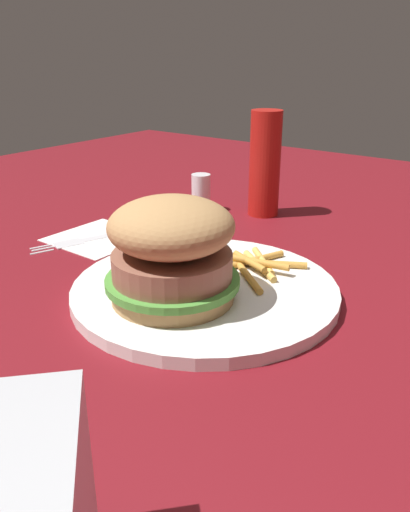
% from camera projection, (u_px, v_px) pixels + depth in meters
% --- Properties ---
extents(ground_plane, '(1.60, 1.60, 0.00)m').
position_uv_depth(ground_plane, '(197.00, 308.00, 0.49)').
color(ground_plane, maroon).
extents(plate, '(0.26, 0.26, 0.01)m').
position_uv_depth(plate, '(205.00, 290.00, 0.51)').
color(plate, white).
rests_on(plate, ground_plane).
extents(sandwich, '(0.12, 0.12, 0.10)m').
position_uv_depth(sandwich, '(172.00, 250.00, 0.46)').
color(sandwich, tan).
rests_on(sandwich, plate).
extents(fries_pile, '(0.10, 0.11, 0.01)m').
position_uv_depth(fries_pile, '(251.00, 264.00, 0.54)').
color(fries_pile, gold).
rests_on(fries_pile, plate).
extents(napkin, '(0.11, 0.11, 0.00)m').
position_uv_depth(napkin, '(99.00, 237.00, 0.66)').
color(napkin, white).
rests_on(napkin, ground_plane).
extents(fork, '(0.17, 0.07, 0.00)m').
position_uv_depth(fork, '(98.00, 236.00, 0.66)').
color(fork, silver).
rests_on(fork, napkin).
extents(ketchup_bottle, '(0.04, 0.04, 0.15)m').
position_uv_depth(ketchup_bottle, '(265.00, 164.00, 0.73)').
color(ketchup_bottle, '#B21914').
rests_on(ketchup_bottle, ground_plane).
extents(salt_shaker, '(0.03, 0.03, 0.06)m').
position_uv_depth(salt_shaker, '(201.00, 193.00, 0.76)').
color(salt_shaker, white).
rests_on(salt_shaker, ground_plane).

